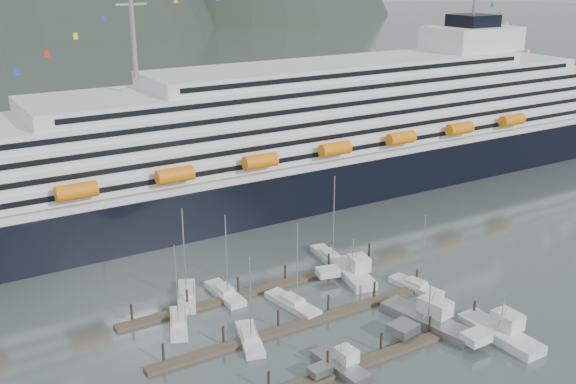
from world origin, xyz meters
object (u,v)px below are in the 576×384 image
trawler_d (499,333)px  trawler_e (352,272)px  sailboat_h (416,287)px  sailboat_c (293,304)px  trawler_b (340,365)px  trawler_c (427,320)px  sailboat_a (250,339)px  sailboat_g (330,258)px  sailboat_e (187,296)px  sailboat_f (225,294)px  cruise_ship (308,143)px  sailboat_b (179,324)px

trawler_d → trawler_e: (-6.31, 27.36, -0.00)m
trawler_e → sailboat_h: bearing=-132.8°
sailboat_c → trawler_b: (-3.78, -18.24, 0.36)m
trawler_c → trawler_e: 19.22m
sailboat_c → trawler_b: sailboat_c is taller
trawler_d → sailboat_a: bearing=59.3°
trawler_c → sailboat_g: bearing=-12.2°
sailboat_h → trawler_d: 18.14m
sailboat_a → sailboat_e: bearing=26.0°
trawler_b → trawler_c: size_ratio=0.60×
trawler_e → trawler_d: bearing=-154.8°
sailboat_c → sailboat_f: size_ratio=1.00×
trawler_b → trawler_d: (24.38, -5.34, 0.17)m
sailboat_c → trawler_b: bearing=159.0°
sailboat_f → sailboat_e: bearing=66.1°
sailboat_f → sailboat_h: sailboat_f is taller
sailboat_e → sailboat_h: 37.84m
cruise_ship → sailboat_g: cruise_ship is taller
sailboat_a → trawler_b: sailboat_a is taller
cruise_ship → trawler_b: bearing=-119.5°
sailboat_g → trawler_b: bearing=156.7°
sailboat_f → sailboat_a: bearing=166.8°
trawler_b → trawler_e: size_ratio=0.76×
sailboat_g → sailboat_b: bearing=112.4°
sailboat_a → trawler_b: (6.89, -12.54, 0.38)m
sailboat_h → trawler_d: sailboat_h is taller
cruise_ship → sailboat_g: bearing=-116.9°
sailboat_e → trawler_b: (9.46, -29.42, 0.36)m
trawler_c → trawler_d: size_ratio=1.20×
sailboat_g → trawler_e: size_ratio=1.35×
cruise_ship → trawler_c: (-18.59, -61.81, -11.06)m
sailboat_h → trawler_e: size_ratio=1.11×
sailboat_e → trawler_d: sailboat_e is taller
sailboat_a → sailboat_f: 14.81m
sailboat_b → trawler_e: bearing=-68.9°
sailboat_f → sailboat_h: bearing=-117.7°
trawler_e → sailboat_g: bearing=6.4°
cruise_ship → trawler_c: cruise_ship is taller
sailboat_c → trawler_e: sailboat_c is taller
sailboat_c → trawler_b: size_ratio=1.58×
sailboat_e → trawler_b: 30.91m
sailboat_b → sailboat_e: 8.71m
sailboat_g → trawler_d: 35.43m
sailboat_a → sailboat_b: bearing=54.1°
sailboat_g → trawler_c: sailboat_g is taller
cruise_ship → trawler_e: (-18.49, -42.59, -11.07)m
sailboat_b → sailboat_h: 39.53m
sailboat_b → trawler_c: sailboat_b is taller
trawler_c → trawler_e: trawler_c is taller
sailboat_h → trawler_b: (-24.53, -12.79, 0.38)m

